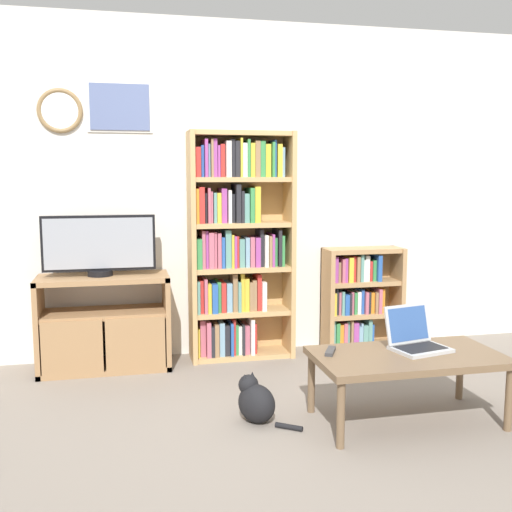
# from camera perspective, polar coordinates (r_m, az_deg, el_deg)

# --- Properties ---
(ground_plane) EXTENTS (18.00, 18.00, 0.00)m
(ground_plane) POSITION_cam_1_polar(r_m,az_deg,el_deg) (3.43, 1.88, -16.71)
(ground_plane) COLOR gray
(wall_back) EXTENTS (5.70, 0.09, 2.60)m
(wall_back) POSITION_cam_1_polar(r_m,az_deg,el_deg) (4.75, -3.23, 6.32)
(wall_back) COLOR silver
(wall_back) RESTS_ON ground_plane
(tv_stand) EXTENTS (0.94, 0.41, 0.69)m
(tv_stand) POSITION_cam_1_polar(r_m,az_deg,el_deg) (4.54, -14.24, -6.21)
(tv_stand) COLOR #9E754C
(tv_stand) RESTS_ON ground_plane
(television) EXTENTS (0.80, 0.18, 0.44)m
(television) POSITION_cam_1_polar(r_m,az_deg,el_deg) (4.47, -14.71, 1.02)
(television) COLOR black
(television) RESTS_ON tv_stand
(bookshelf_tall) EXTENTS (0.80, 0.30, 1.75)m
(bookshelf_tall) POSITION_cam_1_polar(r_m,az_deg,el_deg) (4.62, -1.93, 1.07)
(bookshelf_tall) COLOR tan
(bookshelf_tall) RESTS_ON ground_plane
(bookshelf_short) EXTENTS (0.65, 0.26, 0.83)m
(bookshelf_short) POSITION_cam_1_polar(r_m,az_deg,el_deg) (5.00, 9.64, -4.05)
(bookshelf_short) COLOR tan
(bookshelf_short) RESTS_ON ground_plane
(coffee_table) EXTENTS (1.08, 0.58, 0.40)m
(coffee_table) POSITION_cam_1_polar(r_m,az_deg,el_deg) (3.59, 14.23, -9.64)
(coffee_table) COLOR brown
(coffee_table) RESTS_ON ground_plane
(laptop) EXTENTS (0.37, 0.34, 0.25)m
(laptop) POSITION_cam_1_polar(r_m,az_deg,el_deg) (3.68, 14.93, -7.60)
(laptop) COLOR #B7BABC
(laptop) RESTS_ON coffee_table
(remote_near_laptop) EXTENTS (0.11, 0.16, 0.02)m
(remote_near_laptop) POSITION_cam_1_polar(r_m,az_deg,el_deg) (3.52, 7.11, -8.98)
(remote_near_laptop) COLOR #38383A
(remote_near_laptop) RESTS_ON coffee_table
(cat) EXTENTS (0.37, 0.35, 0.28)m
(cat) POSITION_cam_1_polar(r_m,az_deg,el_deg) (3.56, -0.08, -13.64)
(cat) COLOR black
(cat) RESTS_ON ground_plane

